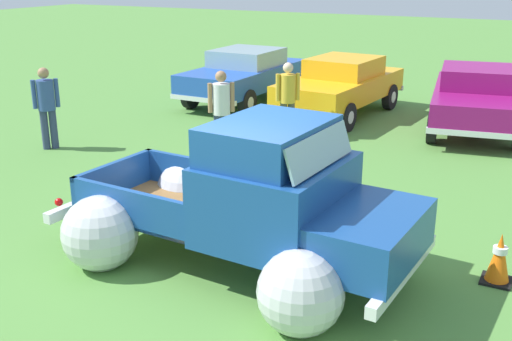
{
  "coord_description": "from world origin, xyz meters",
  "views": [
    {
      "loc": [
        3.56,
        -6.22,
        3.63
      ],
      "look_at": [
        0.0,
        0.69,
        1.03
      ],
      "focal_mm": 43.49,
      "sensor_mm": 36.0,
      "label": 1
    }
  ],
  "objects": [
    {
      "name": "spectator_1",
      "position": [
        -5.85,
        2.78,
        0.95
      ],
      "size": [
        0.48,
        0.48,
        1.67
      ],
      "rotation": [
        0.0,
        0.0,
        5.57
      ],
      "color": "navy",
      "rests_on": "ground"
    },
    {
      "name": "spectator_0",
      "position": [
        -1.82,
        5.69,
        0.95
      ],
      "size": [
        0.48,
        0.48,
        1.66
      ],
      "rotation": [
        0.0,
        0.0,
        2.27
      ],
      "color": "#4C4742",
      "rests_on": "ground"
    },
    {
      "name": "show_car_2",
      "position": [
        1.68,
        8.32,
        0.78
      ],
      "size": [
        2.55,
        4.48,
        1.43
      ],
      "rotation": [
        0.0,
        0.0,
        -1.41
      ],
      "color": "black",
      "rests_on": "ground"
    },
    {
      "name": "show_car_0",
      "position": [
        -4.46,
        8.65,
        0.78
      ],
      "size": [
        1.99,
        4.27,
        1.43
      ],
      "rotation": [
        0.0,
        0.0,
        -1.59
      ],
      "color": "black",
      "rests_on": "ground"
    },
    {
      "name": "lane_cone_0",
      "position": [
        3.09,
        1.0,
        0.31
      ],
      "size": [
        0.36,
        0.36,
        0.63
      ],
      "color": "black",
      "rests_on": "ground"
    },
    {
      "name": "spectator_2",
      "position": [
        -2.51,
        4.07,
        0.95
      ],
      "size": [
        0.48,
        0.48,
        1.67
      ],
      "rotation": [
        0.0,
        0.0,
        2.26
      ],
      "color": "navy",
      "rests_on": "ground"
    },
    {
      "name": "ground_plane",
      "position": [
        0.0,
        0.0,
        0.0
      ],
      "size": [
        80.0,
        80.0,
        0.0
      ],
      "primitive_type": "plane",
      "color": "#548C3D"
    },
    {
      "name": "lane_cone_1",
      "position": [
        -0.55,
        2.57,
        0.31
      ],
      "size": [
        0.36,
        0.36,
        0.63
      ],
      "color": "black",
      "rests_on": "ground"
    },
    {
      "name": "show_car_1",
      "position": [
        -1.56,
        8.35,
        0.78
      ],
      "size": [
        2.16,
        4.35,
        1.43
      ],
      "rotation": [
        0.0,
        0.0,
        -1.66
      ],
      "color": "black",
      "rests_on": "ground"
    },
    {
      "name": "vintage_pickup_truck",
      "position": [
        0.39,
        -0.03,
        0.76
      ],
      "size": [
        4.74,
        3.01,
        1.96
      ],
      "rotation": [
        0.0,
        0.0,
        -0.07
      ],
      "color": "black",
      "rests_on": "ground"
    }
  ]
}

